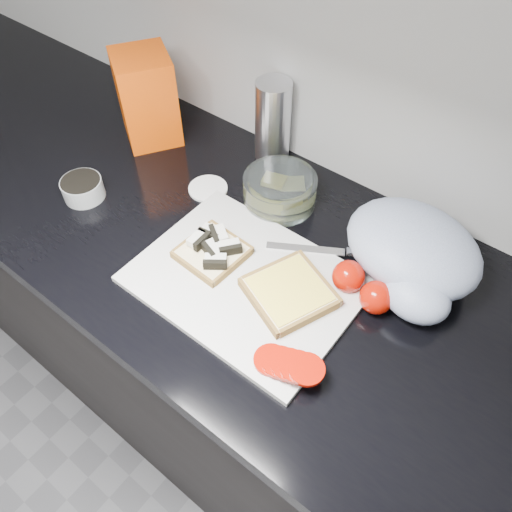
{
  "coord_description": "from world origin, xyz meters",
  "views": [
    {
      "loc": [
        0.41,
        0.7,
        1.64
      ],
      "look_at": [
        0.06,
        1.16,
        0.95
      ],
      "focal_mm": 35.0,
      "sensor_mm": 36.0,
      "label": 1
    }
  ],
  "objects": [
    {
      "name": "tub_lid",
      "position": [
        -0.17,
        1.28,
        0.9
      ],
      "size": [
        0.09,
        0.09,
        0.01
      ],
      "primitive_type": "cylinder",
      "rotation": [
        0.0,
        0.0,
        -0.1
      ],
      "color": "white",
      "rests_on": "countertop"
    },
    {
      "name": "whole_tomatoes",
      "position": [
        0.24,
        1.23,
        0.93
      ],
      "size": [
        0.12,
        0.07,
        0.06
      ],
      "rotation": [
        0.0,
        0.0,
        0.16
      ],
      "color": "#A81103",
      "rests_on": "countertop"
    },
    {
      "name": "cutting_board",
      "position": [
        0.06,
        1.13,
        0.91
      ],
      "size": [
        0.4,
        0.3,
        0.01
      ],
      "primitive_type": "cube",
      "color": "silver",
      "rests_on": "countertop"
    },
    {
      "name": "bread_bag",
      "position": [
        -0.4,
        1.34,
        1.0
      ],
      "size": [
        0.18,
        0.17,
        0.21
      ],
      "primitive_type": "cube",
      "rotation": [
        0.0,
        0.0,
        -0.57
      ],
      "color": "#EF3B03",
      "rests_on": "countertop"
    },
    {
      "name": "bread_right",
      "position": [
        0.14,
        1.15,
        0.92
      ],
      "size": [
        0.18,
        0.18,
        0.02
      ],
      "rotation": [
        0.0,
        0.0,
        -0.38
      ],
      "color": "beige",
      "rests_on": "cutting_board"
    },
    {
      "name": "grocery_bag",
      "position": [
        0.28,
        1.34,
        0.95
      ],
      "size": [
        0.29,
        0.26,
        0.11
      ],
      "rotation": [
        0.0,
        0.0,
        -0.15
      ],
      "color": "#ACBAD4",
      "rests_on": "countertop"
    },
    {
      "name": "countertop",
      "position": [
        0.0,
        1.2,
        0.88
      ],
      "size": [
        3.5,
        0.64,
        0.04
      ],
      "primitive_type": "cube",
      "color": "black",
      "rests_on": "base_cabinet"
    },
    {
      "name": "bread_left",
      "position": [
        -0.03,
        1.14,
        0.92
      ],
      "size": [
        0.13,
        0.13,
        0.04
      ],
      "rotation": [
        0.0,
        0.0,
        -0.06
      ],
      "color": "beige",
      "rests_on": "cutting_board"
    },
    {
      "name": "base_cabinet",
      "position": [
        0.0,
        1.2,
        0.43
      ],
      "size": [
        3.5,
        0.6,
        0.86
      ],
      "primitive_type": "cube",
      "color": "black",
      "rests_on": "ground"
    },
    {
      "name": "glass_bowl",
      "position": [
        -0.02,
        1.35,
        0.93
      ],
      "size": [
        0.15,
        0.15,
        0.06
      ],
      "rotation": [
        0.0,
        0.0,
        0.31
      ],
      "color": "silver",
      "rests_on": "countertop"
    },
    {
      "name": "knife",
      "position": [
        0.16,
        1.29,
        0.92
      ],
      "size": [
        0.2,
        0.13,
        0.01
      ],
      "rotation": [
        0.0,
        0.0,
        0.53
      ],
      "color": "silver",
      "rests_on": "cutting_board"
    },
    {
      "name": "seed_tub",
      "position": [
        -0.36,
        1.1,
        0.92
      ],
      "size": [
        0.09,
        0.09,
        0.04
      ],
      "color": "#999E9E",
      "rests_on": "countertop"
    },
    {
      "name": "steel_canister",
      "position": [
        -0.13,
        1.46,
        0.99
      ],
      "size": [
        0.08,
        0.08,
        0.19
      ],
      "primitive_type": "cylinder",
      "color": "silver",
      "rests_on": "countertop"
    },
    {
      "name": "tomato_slices",
      "position": [
        0.22,
        1.03,
        0.92
      ],
      "size": [
        0.13,
        0.08,
        0.02
      ],
      "rotation": [
        0.0,
        0.0,
        -0.24
      ],
      "color": "#A81103",
      "rests_on": "cutting_board"
    }
  ]
}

